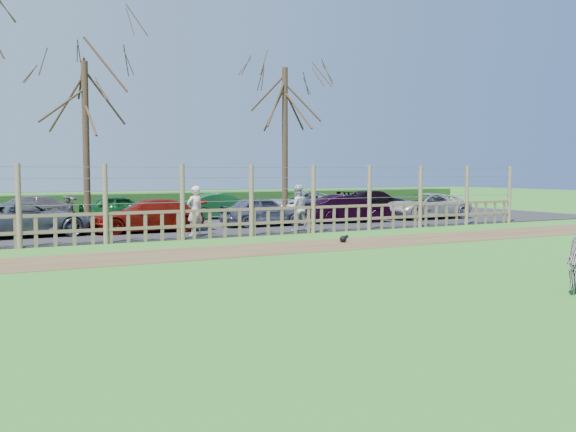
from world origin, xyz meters
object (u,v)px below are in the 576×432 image
car_13 (375,201)px  crow (344,239)px  car_9 (22,211)px  car_11 (224,206)px  visitor_b (297,208)px  tree_right (285,106)px  car_6 (425,206)px  car_2 (29,219)px  car_4 (263,211)px  car_10 (121,209)px  car_5 (348,209)px  car_12 (300,203)px  visitor_a (195,211)px  car_3 (148,216)px  tree_mid (85,104)px

car_13 → crow: bearing=138.9°
car_9 → car_13: size_ratio=1.00×
car_11 → visitor_b: bearing=-173.7°
tree_right → car_13: 8.25m
crow → car_6: size_ratio=0.07×
car_2 → car_4: same height
car_2 → car_10: same height
tree_right → car_10: 8.68m
car_6 → tree_right: bearing=-113.3°
tree_right → crow: 10.86m
car_5 → car_12: same height
car_11 → car_13: size_ratio=0.88×
car_4 → visitor_a: bearing=124.1°
car_11 → car_4: bearing=-175.9°
car_6 → crow: bearing=-52.9°
car_2 → car_5: (13.02, -0.09, 0.00)m
car_6 → car_12: bearing=-140.1°
car_10 → car_12: same height
car_12 → car_11: bearing=-92.5°
visitor_b → crow: bearing=93.3°
tree_right → car_2: 12.60m
car_4 → car_13: (9.05, 4.76, 0.00)m
car_3 → car_4: same height
car_2 → car_4: size_ratio=1.23×
car_11 → car_12: (4.35, 0.37, 0.00)m
car_9 → car_13: bearing=87.2°
tree_right → car_5: (1.62, -2.86, -4.60)m
car_6 → car_11: same height
visitor_b → car_5: (3.93, 2.48, -0.26)m
visitor_a → tree_right: bearing=-156.1°
visitor_a → crow: 5.36m
car_5 → car_9: bearing=75.2°
tree_mid → car_5: bearing=-12.5°
tree_mid → tree_right: bearing=3.2°
car_2 → car_10: 6.10m
car_4 → car_9: 10.01m
crow → visitor_b: bearing=83.4°
visitor_a → car_9: visitor_a is taller
visitor_a → car_12: 11.20m
car_3 → car_12: size_ratio=0.96×
tree_right → visitor_b: bearing=-113.3°
crow → car_2: (-8.65, 6.41, 0.52)m
car_3 → car_6: (13.41, 0.35, 0.00)m
car_9 → car_13: (17.66, -0.35, 0.00)m
visitor_a → car_4: bearing=-163.2°
crow → car_10: bearing=112.3°
car_5 → car_13: same height
car_2 → car_11: 10.20m
visitor_a → crow: (3.55, -3.94, -0.78)m
crow → car_4: size_ratio=0.09×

